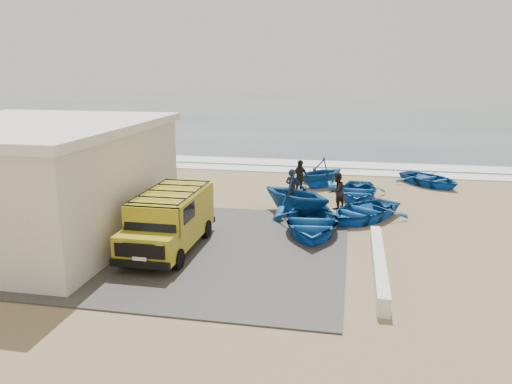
{
  "coord_description": "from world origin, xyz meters",
  "views": [
    {
      "loc": [
        4.01,
        -17.89,
        6.23
      ],
      "look_at": [
        0.22,
        1.66,
        1.2
      ],
      "focal_mm": 35.0,
      "sensor_mm": 36.0,
      "label": 1
    }
  ],
  "objects_px": {
    "boat_near_left": "(311,222)",
    "fisherman_middle": "(337,191)",
    "boat_far_left": "(321,173)",
    "boat_far_right": "(430,179)",
    "building": "(30,181)",
    "fisherman_back": "(300,177)",
    "boat_near_right": "(363,211)",
    "boat_mid_left": "(296,193)",
    "boat_mid_right": "(358,191)",
    "parapet": "(379,264)",
    "fisherman_front": "(292,189)",
    "van": "(170,219)"
  },
  "relations": [
    {
      "from": "boat_far_right",
      "to": "fisherman_middle",
      "type": "height_order",
      "value": "fisherman_middle"
    },
    {
      "from": "building",
      "to": "fisherman_front",
      "type": "distance_m",
      "value": 10.7
    },
    {
      "from": "boat_mid_left",
      "to": "boat_mid_right",
      "type": "distance_m",
      "value": 4.12
    },
    {
      "from": "van",
      "to": "boat_near_right",
      "type": "bearing_deg",
      "value": 36.13
    },
    {
      "from": "boat_near_left",
      "to": "boat_mid_right",
      "type": "relative_size",
      "value": 1.16
    },
    {
      "from": "boat_near_right",
      "to": "van",
      "type": "bearing_deg",
      "value": -107.78
    },
    {
      "from": "parapet",
      "to": "boat_far_left",
      "type": "height_order",
      "value": "boat_far_left"
    },
    {
      "from": "parapet",
      "to": "fisherman_front",
      "type": "distance_m",
      "value": 7.63
    },
    {
      "from": "parapet",
      "to": "boat_near_right",
      "type": "xyz_separation_m",
      "value": [
        -0.41,
        5.5,
        0.12
      ]
    },
    {
      "from": "boat_far_left",
      "to": "fisherman_middle",
      "type": "relative_size",
      "value": 1.81
    },
    {
      "from": "fisherman_back",
      "to": "boat_near_right",
      "type": "bearing_deg",
      "value": -99.04
    },
    {
      "from": "boat_near_right",
      "to": "parapet",
      "type": "bearing_deg",
      "value": -49.29
    },
    {
      "from": "fisherman_back",
      "to": "van",
      "type": "bearing_deg",
      "value": -161.53
    },
    {
      "from": "boat_near_left",
      "to": "fisherman_front",
      "type": "relative_size",
      "value": 2.39
    },
    {
      "from": "van",
      "to": "boat_mid_right",
      "type": "distance_m",
      "value": 10.48
    },
    {
      "from": "boat_near_right",
      "to": "boat_near_left",
      "type": "bearing_deg",
      "value": -97.08
    },
    {
      "from": "boat_far_left",
      "to": "boat_near_right",
      "type": "bearing_deg",
      "value": -25.55
    },
    {
      "from": "boat_near_right",
      "to": "boat_far_left",
      "type": "height_order",
      "value": "boat_far_left"
    },
    {
      "from": "boat_far_left",
      "to": "fisherman_back",
      "type": "height_order",
      "value": "fisherman_back"
    },
    {
      "from": "building",
      "to": "fisherman_back",
      "type": "distance_m",
      "value": 12.27
    },
    {
      "from": "building",
      "to": "boat_mid_right",
      "type": "relative_size",
      "value": 2.53
    },
    {
      "from": "boat_near_right",
      "to": "fisherman_back",
      "type": "bearing_deg",
      "value": 166.03
    },
    {
      "from": "fisherman_back",
      "to": "boat_far_right",
      "type": "bearing_deg",
      "value": -22.34
    },
    {
      "from": "boat_mid_left",
      "to": "fisherman_middle",
      "type": "distance_m",
      "value": 2.08
    },
    {
      "from": "boat_mid_left",
      "to": "fisherman_front",
      "type": "xyz_separation_m",
      "value": [
        -0.28,
        0.89,
        -0.01
      ]
    },
    {
      "from": "boat_near_left",
      "to": "fisherman_back",
      "type": "height_order",
      "value": "fisherman_back"
    },
    {
      "from": "parapet",
      "to": "boat_near_right",
      "type": "bearing_deg",
      "value": 94.23
    },
    {
      "from": "parapet",
      "to": "fisherman_middle",
      "type": "height_order",
      "value": "fisherman_middle"
    },
    {
      "from": "boat_mid_right",
      "to": "boat_far_right",
      "type": "xyz_separation_m",
      "value": [
        3.8,
        3.54,
        -0.02
      ]
    },
    {
      "from": "boat_mid_left",
      "to": "boat_far_left",
      "type": "height_order",
      "value": "boat_mid_left"
    },
    {
      "from": "building",
      "to": "boat_far_right",
      "type": "relative_size",
      "value": 2.64
    },
    {
      "from": "fisherman_back",
      "to": "parapet",
      "type": "bearing_deg",
      "value": -117.96
    },
    {
      "from": "fisherman_front",
      "to": "building",
      "type": "bearing_deg",
      "value": 57.99
    },
    {
      "from": "boat_near_right",
      "to": "fisherman_middle",
      "type": "distance_m",
      "value": 1.96
    },
    {
      "from": "parapet",
      "to": "boat_far_right",
      "type": "xyz_separation_m",
      "value": [
        3.19,
        12.48,
        0.09
      ]
    },
    {
      "from": "fisherman_front",
      "to": "van",
      "type": "bearing_deg",
      "value": 85.11
    },
    {
      "from": "fisherman_middle",
      "to": "boat_mid_left",
      "type": "bearing_deg",
      "value": -19.58
    },
    {
      "from": "parapet",
      "to": "van",
      "type": "bearing_deg",
      "value": 174.23
    },
    {
      "from": "parapet",
      "to": "fisherman_back",
      "type": "height_order",
      "value": "fisherman_back"
    },
    {
      "from": "fisherman_front",
      "to": "fisherman_middle",
      "type": "relative_size",
      "value": 1.1
    },
    {
      "from": "boat_far_left",
      "to": "fisherman_back",
      "type": "bearing_deg",
      "value": -72.9
    },
    {
      "from": "boat_near_left",
      "to": "fisherman_middle",
      "type": "distance_m",
      "value": 3.74
    },
    {
      "from": "boat_near_left",
      "to": "boat_near_right",
      "type": "bearing_deg",
      "value": 41.33
    },
    {
      "from": "boat_far_left",
      "to": "boat_far_right",
      "type": "bearing_deg",
      "value": 57.32
    },
    {
      "from": "boat_mid_left",
      "to": "boat_far_right",
      "type": "height_order",
      "value": "boat_mid_left"
    },
    {
      "from": "building",
      "to": "boat_far_left",
      "type": "bearing_deg",
      "value": 45.29
    },
    {
      "from": "boat_far_left",
      "to": "boat_mid_left",
      "type": "bearing_deg",
      "value": -54.42
    },
    {
      "from": "boat_near_right",
      "to": "fisherman_middle",
      "type": "relative_size",
      "value": 2.34
    },
    {
      "from": "boat_near_left",
      "to": "boat_near_right",
      "type": "distance_m",
      "value": 2.89
    },
    {
      "from": "boat_far_left",
      "to": "boat_near_left",
      "type": "bearing_deg",
      "value": -45.53
    }
  ]
}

